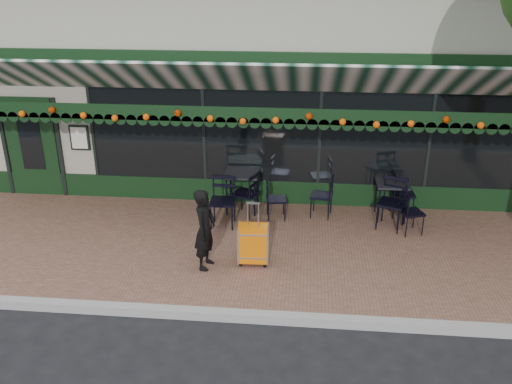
# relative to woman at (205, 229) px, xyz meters

# --- Properties ---
(ground) EXTENTS (80.00, 80.00, 0.00)m
(ground) POSITION_rel_woman_xyz_m (0.49, -1.17, -0.86)
(ground) COLOR black
(ground) RESTS_ON ground
(sidewalk) EXTENTS (18.00, 4.00, 0.15)m
(sidewalk) POSITION_rel_woman_xyz_m (0.49, 0.83, -0.78)
(sidewalk) COLOR brown
(sidewalk) RESTS_ON ground
(curb) EXTENTS (18.00, 0.16, 0.15)m
(curb) POSITION_rel_woman_xyz_m (0.49, -1.25, -0.78)
(curb) COLOR #9E9E99
(curb) RESTS_ON ground
(restaurant_building) EXTENTS (12.00, 9.60, 4.50)m
(restaurant_building) POSITION_rel_woman_xyz_m (0.49, 6.66, 1.42)
(restaurant_building) COLOR #9D9988
(restaurant_building) RESTS_ON ground
(woman) EXTENTS (0.42, 0.57, 1.41)m
(woman) POSITION_rel_woman_xyz_m (0.00, 0.00, 0.00)
(woman) COLOR black
(woman) RESTS_ON sidewalk
(suitcase) EXTENTS (0.51, 0.30, 1.14)m
(suitcase) POSITION_rel_woman_xyz_m (0.79, 0.16, -0.32)
(suitcase) COLOR orange
(suitcase) RESTS_ON sidewalk
(cafe_table_a) EXTENTS (0.63, 0.63, 0.77)m
(cafe_table_a) POSITION_rel_woman_xyz_m (3.36, 2.26, -0.01)
(cafe_table_a) COLOR black
(cafe_table_a) RESTS_ON sidewalk
(cafe_table_b) EXTENTS (0.69, 0.69, 0.85)m
(cafe_table_b) POSITION_rel_woman_xyz_m (0.34, 2.36, 0.05)
(cafe_table_b) COLOR black
(cafe_table_b) RESTS_ON sidewalk
(chair_a_left) EXTENTS (0.51, 0.51, 0.88)m
(chair_a_left) POSITION_rel_woman_xyz_m (1.97, 2.23, -0.27)
(chair_a_left) COLOR black
(chair_a_left) RESTS_ON sidewalk
(chair_a_right) EXTENTS (0.49, 0.49, 0.94)m
(chair_a_right) POSITION_rel_woman_xyz_m (3.61, 2.42, -0.24)
(chair_a_right) COLOR black
(chair_a_right) RESTS_ON sidewalk
(chair_a_front) EXTENTS (0.66, 0.66, 1.01)m
(chair_a_front) POSITION_rel_woman_xyz_m (3.30, 1.81, -0.20)
(chair_a_front) COLOR black
(chair_a_front) RESTS_ON sidewalk
(chair_a_extra) EXTENTS (0.53, 0.53, 0.83)m
(chair_a_extra) POSITION_rel_woman_xyz_m (3.66, 1.62, -0.29)
(chair_a_extra) COLOR black
(chair_a_extra) RESTS_ON sidewalk
(chair_b_left) EXTENTS (0.62, 0.62, 0.95)m
(chair_b_left) POSITION_rel_woman_xyz_m (0.43, 2.10, -0.23)
(chair_b_left) COLOR black
(chair_b_left) RESTS_ON sidewalk
(chair_b_right) EXTENTS (0.46, 0.46, 0.81)m
(chair_b_right) POSITION_rel_woman_xyz_m (1.06, 2.02, -0.30)
(chair_b_right) COLOR black
(chair_b_right) RESTS_ON sidewalk
(chair_b_front) EXTENTS (0.51, 0.51, 1.00)m
(chair_b_front) POSITION_rel_woman_xyz_m (0.05, 1.59, -0.21)
(chair_b_front) COLOR black
(chair_b_front) RESTS_ON sidewalk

